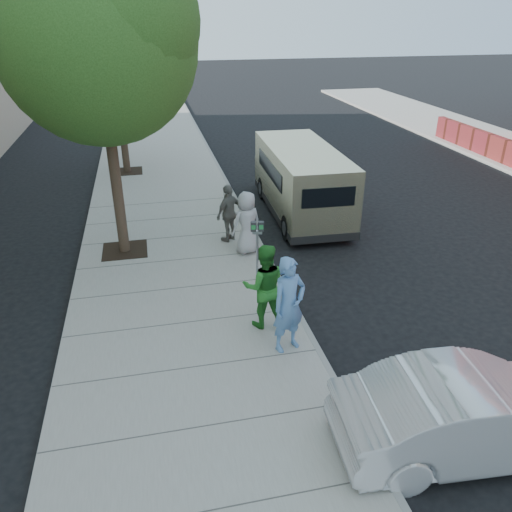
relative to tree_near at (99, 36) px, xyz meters
The scene contains 12 objects.
ground 6.45m from the tree_near, 46.82° to the right, with size 120.00×120.00×0.00m, color black.
sidewalk 6.11m from the tree_near, 62.43° to the right, with size 5.00×60.00×0.15m, color gray.
curb_face 7.02m from the tree_near, 33.03° to the right, with size 0.12×60.00×0.16m, color gray.
tree_near is the anchor object (origin of this frame).
tree_far 7.63m from the tree_near, 90.00° to the left, with size 3.92×3.80×6.49m.
parking_meter 5.83m from the tree_near, 36.67° to the right, with size 0.32×0.15×1.50m.
van 7.34m from the tree_near, 19.43° to the left, with size 2.18×5.99×2.20m.
sedan 10.76m from the tree_near, 57.16° to the right, with size 1.48×4.23×1.39m, color silver.
person_officer 7.50m from the tree_near, 58.95° to the right, with size 0.71×0.46×1.94m, color #5A88C0.
person_green_shirt 6.84m from the tree_near, 56.47° to the right, with size 0.89×0.69×1.82m, color #2A7F29.
person_gray_shirt 5.63m from the tree_near, 14.47° to the right, with size 0.83×0.54×1.71m, color #A9A8AB.
person_striped_polo 5.41m from the tree_near, ahead, with size 0.97×0.40×1.65m, color slate.
Camera 1 is at (-1.46, -10.43, 6.10)m, focal length 35.00 mm.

